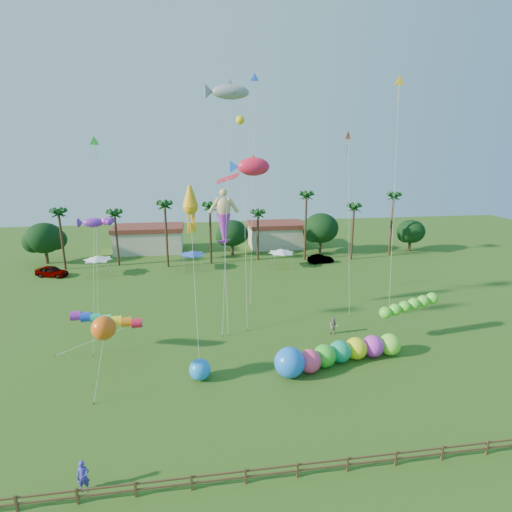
{
  "coord_description": "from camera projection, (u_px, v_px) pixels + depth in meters",
  "views": [
    {
      "loc": [
        -5.19,
        -24.37,
        18.21
      ],
      "look_at": [
        0.0,
        10.0,
        9.0
      ],
      "focal_mm": 28.0,
      "sensor_mm": 36.0,
      "label": 1
    }
  ],
  "objects": [
    {
      "name": "shark_kite",
      "position": [
        231.0,
        92.0,
        40.27
      ],
      "size": [
        5.37,
        7.86,
        24.83
      ],
      "color": "gray",
      "rests_on": "ground"
    },
    {
      "name": "delta_kite_green",
      "position": [
        94.0,
        146.0,
        40.15
      ],
      "size": [
        1.13,
        4.73,
        19.63
      ],
      "color": "#38EF43",
      "rests_on": "ground"
    },
    {
      "name": "green_worm",
      "position": [
        385.0,
        313.0,
        38.47
      ],
      "size": [
        10.26,
        2.41,
        3.77
      ],
      "color": "#56DD31",
      "rests_on": "ground"
    },
    {
      "name": "car_a",
      "position": [
        52.0,
        271.0,
        59.34
      ],
      "size": [
        5.1,
        3.33,
        1.61
      ],
      "primitive_type": "imported",
      "rotation": [
        0.0,
        0.0,
        1.24
      ],
      "color": "#4C4C54",
      "rests_on": "ground"
    },
    {
      "name": "rainbow_tube",
      "position": [
        119.0,
        324.0,
        35.82
      ],
      "size": [
        9.33,
        1.55,
        3.55
      ],
      "color": "red",
      "rests_on": "ground"
    },
    {
      "name": "buildings_row",
      "position": [
        208.0,
        239.0,
        75.53
      ],
      "size": [
        35.0,
        7.0,
        4.0
      ],
      "color": "beige",
      "rests_on": "ground"
    },
    {
      "name": "delta_kite_red",
      "position": [
        348.0,
        140.0,
        44.53
      ],
      "size": [
        1.13,
        5.03,
        20.36
      ],
      "color": "#ED4B1A",
      "rests_on": "ground"
    },
    {
      "name": "spectator_a",
      "position": [
        83.0,
        476.0,
        21.84
      ],
      "size": [
        0.69,
        0.46,
        1.87
      ],
      "primitive_type": "imported",
      "rotation": [
        0.0,
        0.0,
        0.02
      ],
      "color": "#4236BF",
      "rests_on": "ground"
    },
    {
      "name": "tent_row",
      "position": [
        192.0,
        253.0,
        61.86
      ],
      "size": [
        31.0,
        4.0,
        0.6
      ],
      "color": "white",
      "rests_on": "ground"
    },
    {
      "name": "orange_ball_kite",
      "position": [
        104.0,
        328.0,
        29.6
      ],
      "size": [
        1.91,
        2.32,
        6.36
      ],
      "color": "#F75A14",
      "rests_on": "ground"
    },
    {
      "name": "delta_kite_yellow",
      "position": [
        399.0,
        86.0,
        42.25
      ],
      "size": [
        2.04,
        5.12,
        25.91
      ],
      "color": "gold",
      "rests_on": "ground"
    },
    {
      "name": "caterpillar_inflatable",
      "position": [
        335.0,
        354.0,
        34.73
      ],
      "size": [
        12.5,
        4.79,
        2.55
      ],
      "rotation": [
        0.0,
        0.0,
        0.24
      ],
      "color": "#FF437B",
      "rests_on": "ground"
    },
    {
      "name": "blue_ball",
      "position": [
        200.0,
        369.0,
        32.59
      ],
      "size": [
        1.78,
        1.78,
        1.78
      ],
      "primitive_type": "sphere",
      "color": "#1C85FC",
      "rests_on": "ground"
    },
    {
      "name": "squid_kite",
      "position": [
        191.0,
        208.0,
        36.09
      ],
      "size": [
        1.58,
        5.73,
        15.3
      ],
      "color": "#FFA114",
      "rests_on": "ground"
    },
    {
      "name": "merman_kite",
      "position": [
        224.0,
        221.0,
        41.99
      ],
      "size": [
        2.88,
        5.75,
        13.88
      ],
      "color": "#D4B578",
      "rests_on": "ground"
    },
    {
      "name": "fence",
      "position": [
        298.0,
        468.0,
        22.81
      ],
      "size": [
        36.12,
        0.12,
        1.0
      ],
      "color": "brown",
      "rests_on": "ground"
    },
    {
      "name": "ground",
      "position": [
        277.0,
        412.0,
        28.7
      ],
      "size": [
        160.0,
        160.0,
        0.0
      ],
      "primitive_type": "plane",
      "color": "#285116",
      "rests_on": "ground"
    },
    {
      "name": "lobster_kite",
      "position": [
        93.0,
        223.0,
        36.5
      ],
      "size": [
        3.49,
        4.44,
        12.44
      ],
      "color": "purple",
      "rests_on": "ground"
    },
    {
      "name": "tree_line",
      "position": [
        247.0,
        232.0,
        70.17
      ],
      "size": [
        69.46,
        8.91,
        11.0
      ],
      "color": "#3A2819",
      "rests_on": "ground"
    },
    {
      "name": "fish_kite",
      "position": [
        254.0,
        167.0,
        41.54
      ],
      "size": [
        5.31,
        5.95,
        17.64
      ],
      "color": "#FB1B40",
      "rests_on": "ground"
    },
    {
      "name": "car_b",
      "position": [
        321.0,
        259.0,
        66.54
      ],
      "size": [
        4.34,
        1.79,
        1.4
      ],
      "primitive_type": "imported",
      "rotation": [
        0.0,
        0.0,
        1.65
      ],
      "color": "#4C4C54",
      "rests_on": "ground"
    },
    {
      "name": "delta_kite_blue",
      "position": [
        255.0,
        84.0,
        46.33
      ],
      "size": [
        1.84,
        4.73,
        26.92
      ],
      "color": "#1C50FF",
      "rests_on": "ground"
    },
    {
      "name": "spectator_b",
      "position": [
        334.0,
        326.0,
        40.57
      ],
      "size": [
        1.05,
        0.91,
        1.83
      ],
      "primitive_type": "imported",
      "rotation": [
        0.0,
        0.0,
        -0.28
      ],
      "color": "gray",
      "rests_on": "ground"
    }
  ]
}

